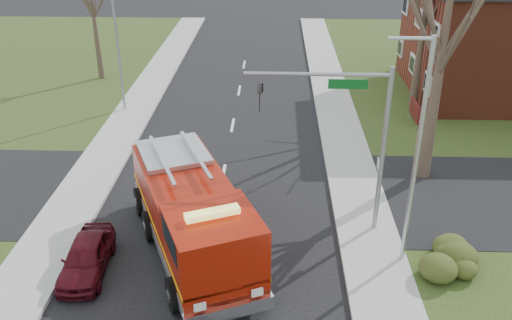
{
  "coord_description": "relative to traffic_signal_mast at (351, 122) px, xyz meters",
  "views": [
    {
      "loc": [
        2.4,
        -16.89,
        12.39
      ],
      "look_at": [
        1.66,
        3.63,
        2.0
      ],
      "focal_mm": 38.0,
      "sensor_mm": 36.0,
      "label": 1
    }
  ],
  "objects": [
    {
      "name": "sidewalk_left",
      "position": [
        -11.41,
        -1.5,
        -4.63
      ],
      "size": [
        2.4,
        80.0,
        0.15
      ],
      "primitive_type": "cube",
      "color": "#9D9C97",
      "rests_on": "ground"
    },
    {
      "name": "utility_pole_far",
      "position": [
        -12.01,
        12.5,
        -1.21
      ],
      "size": [
        0.14,
        0.14,
        7.0
      ],
      "primitive_type": "cylinder",
      "color": "gray",
      "rests_on": "ground"
    },
    {
      "name": "ground",
      "position": [
        -5.21,
        -1.5,
        -4.71
      ],
      "size": [
        120.0,
        120.0,
        0.0
      ],
      "primitive_type": "plane",
      "color": "black",
      "rests_on": "ground"
    },
    {
      "name": "streetlight_pole",
      "position": [
        1.93,
        -2.0,
        -0.16
      ],
      "size": [
        1.48,
        0.16,
        8.4
      ],
      "color": "#B7BABF",
      "rests_on": "ground"
    },
    {
      "name": "bare_tree_near",
      "position": [
        4.29,
        4.5,
        2.71
      ],
      "size": [
        6.0,
        6.0,
        12.0
      ],
      "color": "#3A2B22",
      "rests_on": "ground"
    },
    {
      "name": "parked_car_maroon",
      "position": [
        -9.4,
        -3.0,
        -4.08
      ],
      "size": [
        1.67,
        3.76,
        1.26
      ],
      "primitive_type": "imported",
      "rotation": [
        0.0,
        0.0,
        0.05
      ],
      "color": "#430A13",
      "rests_on": "ground"
    },
    {
      "name": "hedge_corner",
      "position": [
        3.79,
        -2.5,
        -4.13
      ],
      "size": [
        2.8,
        2.0,
        0.9
      ],
      "primitive_type": "ellipsoid",
      "color": "#343F17",
      "rests_on": "lawn_right"
    },
    {
      "name": "health_center_sign",
      "position": [
        5.29,
        11.0,
        -3.83
      ],
      "size": [
        0.12,
        2.0,
        1.4
      ],
      "color": "#511413",
      "rests_on": "ground"
    },
    {
      "name": "fire_engine",
      "position": [
        -5.71,
        -1.73,
        -3.16
      ],
      "size": [
        5.95,
        8.93,
        3.42
      ],
      "rotation": [
        0.0,
        0.0,
        0.4
      ],
      "color": "maroon",
      "rests_on": "ground"
    },
    {
      "name": "bare_tree_far",
      "position": [
        5.79,
        13.5,
        1.78
      ],
      "size": [
        5.25,
        5.25,
        10.5
      ],
      "color": "#3A2B22",
      "rests_on": "ground"
    },
    {
      "name": "traffic_signal_mast",
      "position": [
        0.0,
        0.0,
        0.0
      ],
      "size": [
        5.29,
        0.18,
        6.8
      ],
      "color": "gray",
      "rests_on": "ground"
    },
    {
      "name": "sidewalk_right",
      "position": [
        0.99,
        -1.5,
        -4.63
      ],
      "size": [
        2.4,
        80.0,
        0.15
      ],
      "primitive_type": "cube",
      "color": "#9D9C97",
      "rests_on": "ground"
    },
    {
      "name": "bare_tree_left",
      "position": [
        -15.21,
        18.5,
        0.86
      ],
      "size": [
        4.5,
        4.5,
        9.0
      ],
      "color": "#3A2B22",
      "rests_on": "ground"
    }
  ]
}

